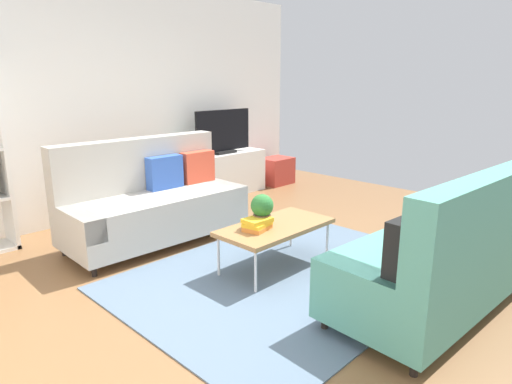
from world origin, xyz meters
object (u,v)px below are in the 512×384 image
at_px(couch_beige, 153,201).
at_px(vase_0, 189,151).
at_px(storage_trunk, 276,171).
at_px(table_book_0, 257,228).
at_px(coffee_table, 276,228).
at_px(tv, 223,132).
at_px(bottle_1, 209,149).
at_px(tv_console, 223,174).
at_px(couch_green, 443,256).
at_px(bottle_0, 204,151).
at_px(potted_plant, 262,209).

distance_m(couch_beige, vase_0, 1.62).
height_order(storage_trunk, table_book_0, table_book_0).
distance_m(coffee_table, vase_0, 2.59).
relative_size(couch_beige, vase_0, 9.75).
xyz_separation_m(tv, bottle_1, (-0.29, -0.02, -0.21)).
xyz_separation_m(coffee_table, tv_console, (1.45, 2.36, -0.07)).
bearing_deg(couch_green, tv_console, 76.18).
xyz_separation_m(couch_green, vase_0, (0.59, 3.83, 0.30)).
xyz_separation_m(vase_0, bottle_0, (0.19, -0.09, -0.02)).
bearing_deg(coffee_table, bottle_1, 63.52).
bearing_deg(bottle_1, coffee_table, -116.48).
bearing_deg(coffee_table, vase_0, 70.15).
bearing_deg(storage_trunk, bottle_0, 177.70).
height_order(coffee_table, storage_trunk, storage_trunk).
xyz_separation_m(couch_beige, tv, (1.83, 0.92, 0.51)).
xyz_separation_m(storage_trunk, potted_plant, (-2.67, -2.21, 0.36)).
relative_size(tv_console, bottle_0, 9.39).
xyz_separation_m(couch_beige, table_book_0, (0.17, -1.39, -0.01)).
height_order(tv, bottle_0, tv).
relative_size(tv_console, vase_0, 7.10).
height_order(couch_green, bottle_1, couch_green).
distance_m(bottle_0, bottle_1, 0.10).
height_order(couch_beige, couch_green, same).
distance_m(tv_console, potted_plant, 2.80).
bearing_deg(couch_beige, vase_0, -140.10).
distance_m(couch_beige, bottle_1, 1.81).
bearing_deg(table_book_0, storage_trunk, 38.94).
bearing_deg(tv_console, couch_green, -107.17).
height_order(potted_plant, bottle_1, bottle_1).
bearing_deg(bottle_0, couch_green, -101.71).
bearing_deg(bottle_1, bottle_0, 180.00).
distance_m(potted_plant, bottle_1, 2.61).
relative_size(couch_beige, potted_plant, 6.36).
relative_size(couch_green, potted_plant, 6.44).
bearing_deg(potted_plant, coffee_table, -24.70).
relative_size(tv, bottle_1, 4.92).
bearing_deg(coffee_table, potted_plant, 155.30).
height_order(coffee_table, tv_console, tv_console).
bearing_deg(potted_plant, tv, 55.46).
bearing_deg(potted_plant, bottle_1, 60.55).
relative_size(storage_trunk, potted_plant, 1.72).
height_order(couch_green, table_book_0, couch_green).
bearing_deg(bottle_1, couch_beige, -149.64).
xyz_separation_m(couch_green, bottle_0, (0.78, 3.74, 0.27)).
bearing_deg(tv, bottle_0, -177.08).
height_order(couch_green, tv_console, couch_green).
bearing_deg(couch_green, vase_0, 84.62).
relative_size(couch_green, coffee_table, 1.77).
relative_size(coffee_table, tv_console, 0.79).
relative_size(vase_0, bottle_1, 0.97).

